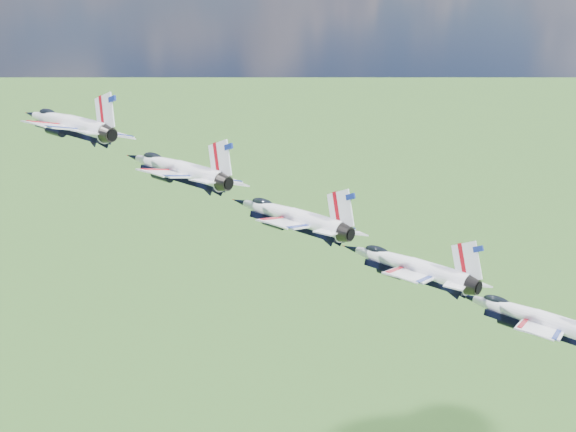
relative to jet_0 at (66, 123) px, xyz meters
name	(u,v)px	position (x,y,z in m)	size (l,w,h in m)	color
jet_0	(66,123)	(0.00, 0.00, 0.00)	(10.22, 15.13, 4.52)	white
jet_1	(175,169)	(8.33, -7.55, -3.72)	(10.22, 15.13, 4.52)	silver
jet_2	(288,216)	(16.67, -15.10, -7.44)	(10.22, 15.13, 4.52)	silver
jet_3	(406,265)	(25.00, -22.64, -11.17)	(10.22, 15.13, 4.52)	white
jet_4	(530,317)	(33.34, -30.19, -14.89)	(10.22, 15.13, 4.52)	white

